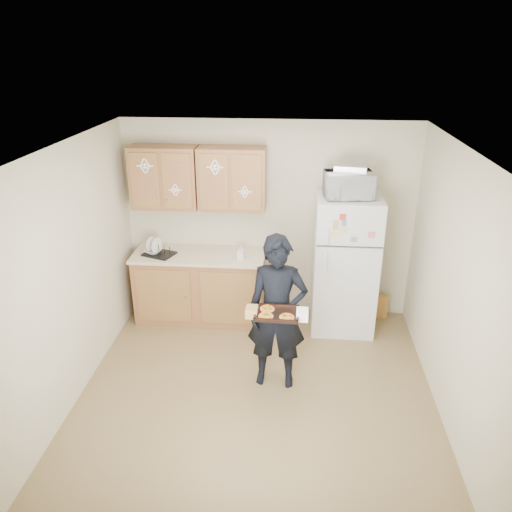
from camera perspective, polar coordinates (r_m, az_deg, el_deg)
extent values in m
plane|color=brown|center=(5.33, 0.07, -15.34)|extent=(3.60, 3.60, 0.00)
plane|color=silver|center=(4.24, 0.09, 12.02)|extent=(3.60, 3.60, 0.00)
cube|color=beige|center=(6.31, 1.47, 4.08)|extent=(3.60, 0.04, 2.50)
cube|color=beige|center=(3.16, -2.83, -18.01)|extent=(3.60, 0.04, 2.50)
cube|color=beige|center=(5.11, -20.47, -2.27)|extent=(0.04, 3.60, 2.50)
cube|color=beige|center=(4.86, 21.79, -3.84)|extent=(0.04, 3.60, 2.50)
cube|color=silver|center=(6.13, 10.11, -0.91)|extent=(0.75, 0.70, 1.70)
cube|color=brown|center=(6.44, -6.37, -3.57)|extent=(1.60, 0.60, 0.86)
cube|color=beige|center=(6.25, -6.55, 0.11)|extent=(1.64, 0.64, 0.04)
cube|color=brown|center=(6.16, -10.41, 8.83)|extent=(0.80, 0.33, 0.75)
cube|color=brown|center=(6.00, -2.74, 8.80)|extent=(0.80, 0.33, 0.75)
cube|color=#E4B850|center=(6.72, 13.93, -5.58)|extent=(0.20, 0.07, 0.32)
imported|color=black|center=(5.04, 2.44, -6.56)|extent=(0.61, 0.41, 1.65)
cube|color=black|center=(4.70, 2.40, -6.64)|extent=(0.42, 0.31, 0.04)
cylinder|color=orange|center=(4.63, 1.14, -6.83)|extent=(0.14, 0.14, 0.02)
cylinder|color=orange|center=(4.62, 3.54, -6.95)|extent=(0.14, 0.14, 0.02)
cylinder|color=orange|center=(4.75, 1.30, -6.00)|extent=(0.14, 0.14, 0.02)
imported|color=silver|center=(5.75, 10.53, 7.99)|extent=(0.58, 0.44, 0.29)
cube|color=silver|center=(5.73, 10.77, 9.85)|extent=(0.39, 0.30, 0.08)
cube|color=black|center=(6.26, -11.05, 0.76)|extent=(0.43, 0.38, 0.14)
imported|color=silver|center=(6.29, -11.66, 0.54)|extent=(0.25, 0.25, 0.05)
imported|color=silver|center=(6.02, -1.72, 0.44)|extent=(0.09, 0.09, 0.18)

